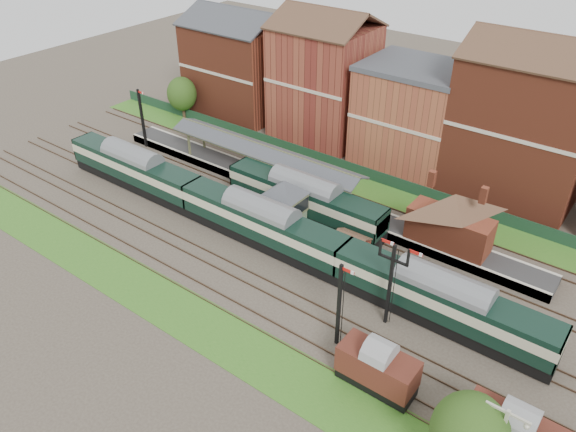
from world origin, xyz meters
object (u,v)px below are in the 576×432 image
Objects in this scene: dmu_train at (262,223)px; platform_railcar at (305,198)px; semaphore_bracket at (391,279)px; signal_box at (285,205)px; goods_van_a at (377,368)px.

dmu_train is 3.05× the size of platform_railcar.
dmu_train is (-15.44, 2.50, -2.08)m from semaphore_bracket.
dmu_train is 6.53m from platform_railcar.
signal_box is 0.32× the size of platform_railcar.
platform_railcar is at bearing 85.68° from signal_box.
platform_railcar is (0.65, 6.50, -0.04)m from dmu_train.
platform_railcar is (0.25, 3.25, -0.68)m from signal_box.
signal_box is 3.33m from platform_railcar.
semaphore_bracket is 0.44× the size of platform_railcar.
dmu_train reaches higher than platform_railcar.
dmu_train is at bearing -95.72° from platform_railcar.
semaphore_bracket reaches higher than platform_railcar.
semaphore_bracket is at bearing 112.22° from goods_van_a.
platform_railcar is 23.34m from goods_van_a.
goods_van_a is (18.10, -9.00, -0.54)m from dmu_train.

